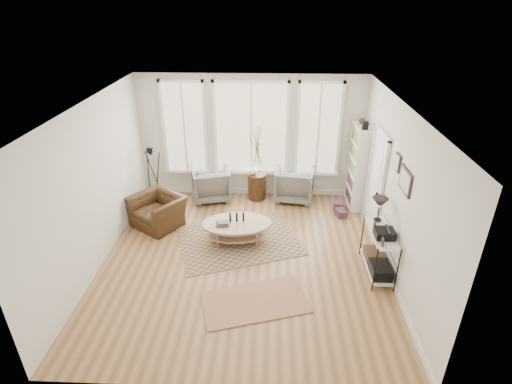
{
  "coord_description": "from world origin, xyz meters",
  "views": [
    {
      "loc": [
        0.47,
        -6.12,
        4.5
      ],
      "look_at": [
        0.2,
        0.6,
        1.1
      ],
      "focal_mm": 28.0,
      "sensor_mm": 36.0,
      "label": 1
    }
  ],
  "objects_px": {
    "bookcase": "(358,167)",
    "low_shelf": "(379,248)",
    "armchair_left": "(211,184)",
    "side_table": "(257,166)",
    "coffee_table": "(236,227)",
    "accent_chair": "(158,211)",
    "armchair_right": "(295,184)"
  },
  "relations": [
    {
      "from": "side_table",
      "to": "bookcase",
      "type": "bearing_deg",
      "value": -5.62
    },
    {
      "from": "coffee_table",
      "to": "armchair_left",
      "type": "xyz_separation_m",
      "value": [
        -0.76,
        1.82,
        0.06
      ]
    },
    {
      "from": "low_shelf",
      "to": "armchair_left",
      "type": "relative_size",
      "value": 1.5
    },
    {
      "from": "side_table",
      "to": "armchair_left",
      "type": "bearing_deg",
      "value": -176.72
    },
    {
      "from": "low_shelf",
      "to": "accent_chair",
      "type": "xyz_separation_m",
      "value": [
        -4.28,
        1.45,
        -0.18
      ]
    },
    {
      "from": "bookcase",
      "to": "low_shelf",
      "type": "bearing_deg",
      "value": -91.28
    },
    {
      "from": "accent_chair",
      "to": "coffee_table",
      "type": "bearing_deg",
      "value": 16.12
    },
    {
      "from": "armchair_right",
      "to": "accent_chair",
      "type": "xyz_separation_m",
      "value": [
        -2.95,
        -1.3,
        -0.07
      ]
    },
    {
      "from": "bookcase",
      "to": "armchair_right",
      "type": "xyz_separation_m",
      "value": [
        -1.39,
        0.22,
        -0.55
      ]
    },
    {
      "from": "bookcase",
      "to": "side_table",
      "type": "relative_size",
      "value": 1.16
    },
    {
      "from": "bookcase",
      "to": "low_shelf",
      "type": "relative_size",
      "value": 1.58
    },
    {
      "from": "bookcase",
      "to": "armchair_left",
      "type": "xyz_separation_m",
      "value": [
        -3.39,
        0.16,
        -0.56
      ]
    },
    {
      "from": "low_shelf",
      "to": "armchair_right",
      "type": "relative_size",
      "value": 1.47
    },
    {
      "from": "coffee_table",
      "to": "accent_chair",
      "type": "height_order",
      "value": "accent_chair"
    },
    {
      "from": "low_shelf",
      "to": "armchair_right",
      "type": "distance_m",
      "value": 3.05
    },
    {
      "from": "armchair_left",
      "to": "armchair_right",
      "type": "distance_m",
      "value": 2.0
    },
    {
      "from": "low_shelf",
      "to": "armchair_right",
      "type": "bearing_deg",
      "value": 115.93
    },
    {
      "from": "armchair_right",
      "to": "side_table",
      "type": "bearing_deg",
      "value": 9.36
    },
    {
      "from": "bookcase",
      "to": "coffee_table",
      "type": "height_order",
      "value": "bookcase"
    },
    {
      "from": "coffee_table",
      "to": "accent_chair",
      "type": "distance_m",
      "value": 1.82
    },
    {
      "from": "armchair_left",
      "to": "side_table",
      "type": "xyz_separation_m",
      "value": [
        1.1,
        0.06,
        0.46
      ]
    },
    {
      "from": "low_shelf",
      "to": "coffee_table",
      "type": "bearing_deg",
      "value": 161.52
    },
    {
      "from": "bookcase",
      "to": "armchair_left",
      "type": "height_order",
      "value": "bookcase"
    },
    {
      "from": "armchair_right",
      "to": "bookcase",
      "type": "bearing_deg",
      "value": -179.83
    },
    {
      "from": "armchair_left",
      "to": "side_table",
      "type": "distance_m",
      "value": 1.19
    },
    {
      "from": "bookcase",
      "to": "side_table",
      "type": "height_order",
      "value": "bookcase"
    },
    {
      "from": "bookcase",
      "to": "coffee_table",
      "type": "xyz_separation_m",
      "value": [
        -2.62,
        -1.66,
        -0.62
      ]
    },
    {
      "from": "armchair_left",
      "to": "accent_chair",
      "type": "height_order",
      "value": "armchair_left"
    },
    {
      "from": "low_shelf",
      "to": "armchair_left",
      "type": "bearing_deg",
      "value": 141.15
    },
    {
      "from": "armchair_left",
      "to": "low_shelf",
      "type": "bearing_deg",
      "value": 126.14
    },
    {
      "from": "bookcase",
      "to": "coffee_table",
      "type": "relative_size",
      "value": 1.42
    },
    {
      "from": "coffee_table",
      "to": "armchair_left",
      "type": "distance_m",
      "value": 1.98
    }
  ]
}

